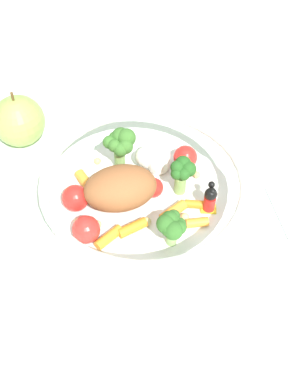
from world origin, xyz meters
The scene contains 3 objects.
ground_plane centered at (0.00, 0.00, 0.00)m, with size 2.40×2.40×0.00m, color silver.
food_container centered at (-0.01, -0.01, 0.03)m, with size 0.24×0.24×0.07m.
loose_apple centered at (0.07, 0.18, 0.04)m, with size 0.07×0.07×0.08m.
Camera 1 is at (-0.35, -0.10, 0.45)m, focal length 43.59 mm.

